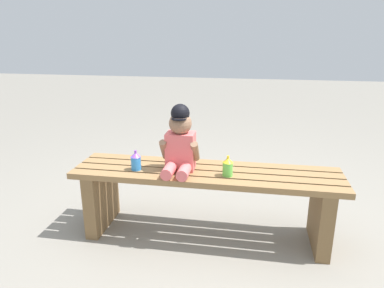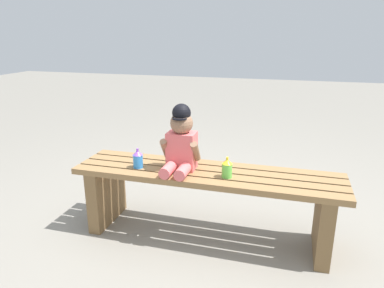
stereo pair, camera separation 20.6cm
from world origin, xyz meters
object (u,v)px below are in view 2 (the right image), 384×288
Objects in this scene: park_bench at (206,192)px; child_figure at (181,142)px; sippy_cup_left at (138,159)px; sippy_cup_right at (227,168)px.

child_figure reaches higher than park_bench.
child_figure is at bearing 9.58° from sippy_cup_left.
sippy_cup_left is at bearing -171.73° from park_bench.
child_figure is at bearing 171.28° from sippy_cup_right.
sippy_cup_right is at bearing -8.72° from child_figure.
park_bench is 4.02× the size of child_figure.
child_figure is 3.26× the size of sippy_cup_right.
sippy_cup_right is (0.13, -0.06, 0.20)m from park_bench.
park_bench is 13.11× the size of sippy_cup_right.
child_figure is at bearing -173.96° from park_bench.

